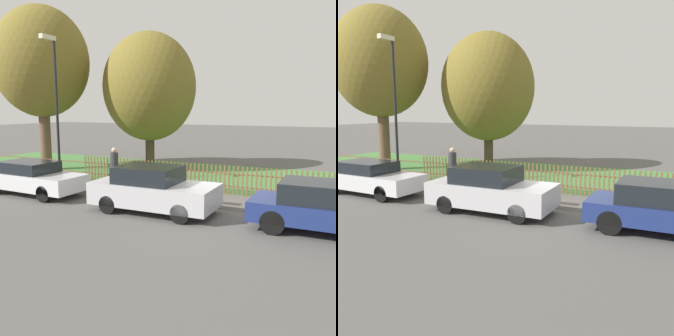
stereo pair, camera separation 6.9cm
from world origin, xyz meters
TOP-DOWN VIEW (x-y plane):
  - ground_plane at (0.00, 0.00)m, footprint 120.00×120.00m
  - kerb_stone at (0.00, 0.10)m, footprint 34.87×0.20m
  - grass_strip at (0.00, 5.80)m, footprint 34.87×7.24m
  - park_fence at (0.00, 2.19)m, footprint 34.87×0.05m
  - parked_car_silver_hatchback at (-6.90, -1.11)m, footprint 4.27×1.80m
  - parked_car_black_saloon at (-1.52, -1.25)m, footprint 4.02×1.85m
  - parked_car_navy_estate at (3.43, -1.04)m, footprint 3.78×1.74m
  - covered_motorcycle at (-2.26, 0.68)m, footprint 2.03×0.82m
  - tree_nearest_kerb at (-10.68, 3.52)m, footprint 4.91×4.91m
  - tree_behind_motorcycle at (-5.76, 6.18)m, footprint 4.92×4.92m
  - pedestrian_near_fence at (-4.92, 1.54)m, footprint 0.41×0.41m
  - street_lamp at (-7.17, 0.60)m, footprint 0.20×0.79m

SIDE VIEW (x-z plane):
  - ground_plane at x=0.00m, z-range 0.00..0.00m
  - grass_strip at x=0.00m, z-range 0.00..0.01m
  - kerb_stone at x=0.00m, z-range 0.00..0.12m
  - park_fence at x=0.00m, z-range 0.00..1.12m
  - parked_car_silver_hatchback at x=-6.90m, z-range 0.02..1.29m
  - covered_motorcycle at x=-2.26m, z-range 0.12..1.22m
  - parked_car_navy_estate at x=3.43m, z-range 0.01..1.38m
  - parked_car_black_saloon at x=-1.52m, z-range 0.00..1.47m
  - pedestrian_near_fence at x=-4.92m, z-range 0.11..1.76m
  - street_lamp at x=-7.17m, z-range 0.75..6.94m
  - tree_behind_motorcycle at x=-5.76m, z-range 0.77..8.00m
  - tree_nearest_kerb at x=-10.68m, z-range 1.38..9.86m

